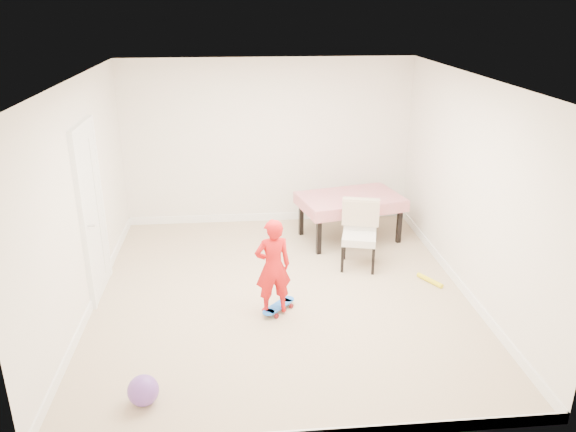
{
  "coord_description": "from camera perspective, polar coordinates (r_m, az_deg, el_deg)",
  "views": [
    {
      "loc": [
        -0.49,
        -6.09,
        3.39
      ],
      "look_at": [
        0.1,
        0.2,
        0.95
      ],
      "focal_mm": 35.0,
      "sensor_mm": 36.0,
      "label": 1
    }
  ],
  "objects": [
    {
      "name": "foam_toy",
      "position": [
        7.46,
        14.21,
        -6.35
      ],
      "size": [
        0.25,
        0.38,
        0.06
      ],
      "primitive_type": "cylinder",
      "rotation": [
        1.57,
        0.0,
        0.51
      ],
      "color": "yellow",
      "rests_on": "ground"
    },
    {
      "name": "ground",
      "position": [
        6.99,
        -0.67,
        -7.91
      ],
      "size": [
        5.0,
        5.0,
        0.0
      ],
      "primitive_type": "plane",
      "color": "tan",
      "rests_on": "ground"
    },
    {
      "name": "baseboard_right",
      "position": [
        7.46,
        16.85,
        -6.39
      ],
      "size": [
        0.02,
        5.0,
        0.12
      ],
      "primitive_type": "cube",
      "color": "white",
      "rests_on": "ground"
    },
    {
      "name": "wall_back",
      "position": [
        8.84,
        -2.04,
        7.42
      ],
      "size": [
        4.5,
        0.04,
        2.6
      ],
      "primitive_type": "cube",
      "color": "silver",
      "rests_on": "ground"
    },
    {
      "name": "door",
      "position": [
        7.03,
        -19.28,
        0.23
      ],
      "size": [
        0.11,
        0.94,
        2.11
      ],
      "primitive_type": "cube",
      "color": "white",
      "rests_on": "ground"
    },
    {
      "name": "balloon",
      "position": [
        5.39,
        -14.5,
        -16.78
      ],
      "size": [
        0.28,
        0.28,
        0.28
      ],
      "primitive_type": "sphere",
      "color": "#6F44A3",
      "rests_on": "ground"
    },
    {
      "name": "ceiling",
      "position": [
        6.16,
        -0.77,
        13.56
      ],
      "size": [
        4.5,
        5.0,
        0.04
      ],
      "primitive_type": "cube",
      "color": "white",
      "rests_on": "wall_back"
    },
    {
      "name": "skateboard",
      "position": [
        6.62,
        -0.97,
        -9.33
      ],
      "size": [
        0.48,
        0.5,
        0.08
      ],
      "primitive_type": null,
      "rotation": [
        0.0,
        0.0,
        0.83
      ],
      "color": "blue",
      "rests_on": "ground"
    },
    {
      "name": "wall_right",
      "position": [
        6.99,
        17.84,
        2.68
      ],
      "size": [
        0.04,
        5.0,
        2.6
      ],
      "primitive_type": "cube",
      "color": "silver",
      "rests_on": "ground"
    },
    {
      "name": "baseboard_back",
      "position": [
        9.22,
        -1.95,
        -0.07
      ],
      "size": [
        4.5,
        0.02,
        0.12
      ],
      "primitive_type": "cube",
      "color": "white",
      "rests_on": "ground"
    },
    {
      "name": "child",
      "position": [
        6.31,
        -1.54,
        -5.45
      ],
      "size": [
        0.46,
        0.34,
        1.14
      ],
      "primitive_type": "imported",
      "rotation": [
        0.0,
        0.0,
        3.32
      ],
      "color": "red",
      "rests_on": "ground"
    },
    {
      "name": "dining_chair",
      "position": [
        7.53,
        7.25,
        -1.98
      ],
      "size": [
        0.63,
        0.69,
        0.91
      ],
      "primitive_type": null,
      "rotation": [
        0.0,
        0.0,
        -0.25
      ],
      "color": "white",
      "rests_on": "ground"
    },
    {
      "name": "wall_front",
      "position": [
        4.2,
        2.08,
        -8.75
      ],
      "size": [
        4.5,
        0.04,
        2.6
      ],
      "primitive_type": "cube",
      "color": "silver",
      "rests_on": "ground"
    },
    {
      "name": "dining_table",
      "position": [
        8.46,
        6.27,
        -0.14
      ],
      "size": [
        1.63,
        1.23,
        0.68
      ],
      "primitive_type": null,
      "rotation": [
        0.0,
        0.0,
        0.23
      ],
      "color": "#BA091F",
      "rests_on": "ground"
    },
    {
      "name": "baseboard_left",
      "position": [
        7.16,
        -19.02,
        -7.87
      ],
      "size": [
        0.02,
        5.0,
        0.12
      ],
      "primitive_type": "cube",
      "color": "white",
      "rests_on": "ground"
    },
    {
      "name": "wall_left",
      "position": [
        6.67,
        -20.19,
        1.51
      ],
      "size": [
        0.04,
        5.0,
        2.6
      ],
      "primitive_type": "cube",
      "color": "silver",
      "rests_on": "ground"
    }
  ]
}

